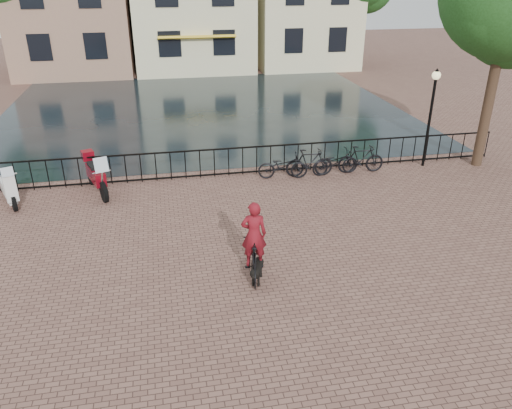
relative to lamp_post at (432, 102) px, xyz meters
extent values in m
plane|color=brown|center=(-7.20, -7.60, -2.38)|extent=(100.00, 100.00, 0.00)
plane|color=black|center=(-7.20, 9.70, -2.38)|extent=(20.00, 20.00, 0.00)
cube|color=black|center=(-7.20, 0.40, -1.38)|extent=(20.00, 0.05, 0.05)
cube|color=black|center=(-7.20, 0.40, -2.30)|extent=(20.00, 0.05, 0.05)
cube|color=yellow|center=(-6.70, 17.70, 0.22)|extent=(5.00, 0.60, 0.15)
cylinder|color=black|center=(-18.20, 19.40, 0.77)|extent=(0.36, 0.36, 6.30)
cylinder|color=black|center=(2.00, -0.30, 0.42)|extent=(0.36, 0.36, 5.60)
cylinder|color=black|center=(4.80, 19.40, 0.60)|extent=(0.36, 0.36, 5.95)
cylinder|color=black|center=(0.00, 0.00, -0.78)|extent=(0.10, 0.10, 3.20)
sphere|color=beige|center=(0.00, 0.00, 0.92)|extent=(0.30, 0.30, 0.30)
imported|color=black|center=(-7.52, -6.00, -1.88)|extent=(0.70, 1.70, 0.99)
imported|color=maroon|center=(-7.52, -6.00, -1.09)|extent=(0.77, 0.57, 1.94)
imported|color=black|center=(-5.40, -0.20, -1.93)|extent=(1.78, 0.83, 0.90)
imported|color=black|center=(-4.45, -0.20, -1.88)|extent=(1.69, 0.57, 1.00)
imported|color=black|center=(-3.50, -0.20, -1.93)|extent=(1.76, 0.73, 0.90)
imported|color=black|center=(-2.55, -0.20, -1.88)|extent=(1.69, 0.57, 1.00)
camera|label=1|loc=(-9.39, -15.82, 4.27)|focal=35.00mm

